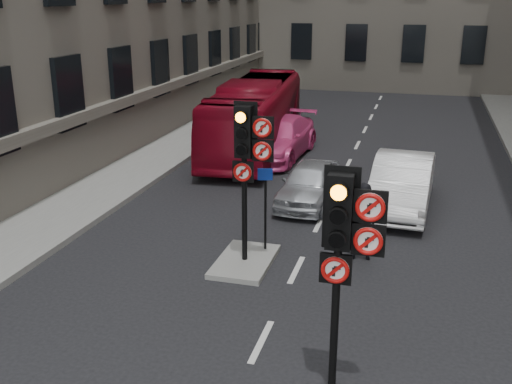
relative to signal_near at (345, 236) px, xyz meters
The scene contains 11 objects.
pavement_left 14.24m from the signal_near, 128.28° to the left, with size 3.00×50.00×0.16m, color gray.
centre_island 5.44m from the signal_near, 123.83° to the left, with size 1.20×2.00×0.12m, color gray.
signal_near is the anchor object (origin of this frame).
signal_far 4.77m from the signal_near, 123.02° to the left, with size 0.91×0.40×3.58m.
car_silver 8.97m from the signal_near, 103.57° to the left, with size 1.44×3.59×1.22m, color #B8BAC0.
car_white 9.00m from the signal_near, 86.51° to the left, with size 1.59×4.56×1.50m, color white.
car_pink 14.12m from the signal_near, 107.32° to the left, with size 2.04×5.02×1.46m, color #E9448E.
bus_red 15.18m from the signal_near, 110.42° to the left, with size 2.30×9.84×2.74m, color maroon.
motorcycle 9.47m from the signal_near, 106.42° to the left, with size 0.43×1.53×0.92m, color black.
motorcyclist 5.28m from the signal_near, 92.25° to the left, with size 0.67×0.44×1.85m, color black.
info_sign 5.38m from the signal_near, 117.02° to the left, with size 0.34×0.14×1.98m.
Camera 1 is at (2.38, -6.89, 5.84)m, focal length 42.00 mm.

